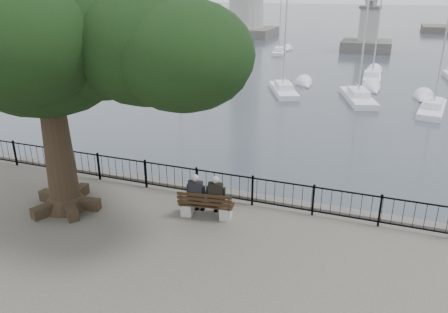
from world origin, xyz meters
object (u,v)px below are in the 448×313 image
at_px(person_left, 197,196).
at_px(tree, 67,33).
at_px(lion_monument, 368,33).
at_px(person_right, 217,197).
at_px(bench, 206,208).

distance_m(person_left, tree, 6.09).
bearing_deg(lion_monument, person_left, -92.89).
bearing_deg(person_right, person_left, -171.57).
bearing_deg(tree, bench, 12.89).
distance_m(bench, tree, 6.55).
relative_size(bench, tree, 0.17).
relative_size(person_right, lion_monument, 0.16).
distance_m(bench, person_right, 0.48).
height_order(bench, lion_monument, lion_monument).
bearing_deg(person_left, person_right, 8.43).
bearing_deg(bench, person_left, 170.94).
xyz_separation_m(person_left, person_right, (0.63, 0.09, 0.00)).
distance_m(bench, lion_monument, 48.77).
bearing_deg(tree, person_right, 13.90).
bearing_deg(person_right, bench, -154.32).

